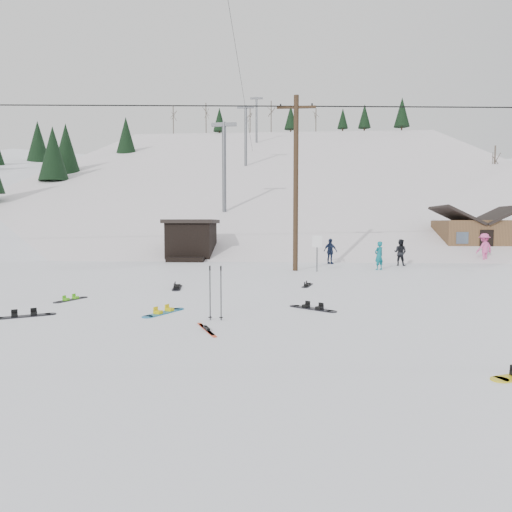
# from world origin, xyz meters

# --- Properties ---
(ground) EXTENTS (200.00, 200.00, 0.00)m
(ground) POSITION_xyz_m (0.00, 0.00, 0.00)
(ground) COLOR white
(ground) RESTS_ON ground
(ski_slope) EXTENTS (60.00, 85.24, 65.97)m
(ski_slope) POSITION_xyz_m (0.00, 55.00, -12.00)
(ski_slope) COLOR white
(ski_slope) RESTS_ON ground
(ridge_left) EXTENTS (47.54, 95.03, 58.38)m
(ridge_left) POSITION_xyz_m (-36.00, 48.00, -11.00)
(ridge_left) COLOR white
(ridge_left) RESTS_ON ground
(treeline_crest) EXTENTS (50.00, 6.00, 10.00)m
(treeline_crest) POSITION_xyz_m (0.00, 86.00, 0.00)
(treeline_crest) COLOR black
(treeline_crest) RESTS_ON ski_slope
(utility_pole) EXTENTS (2.00, 0.26, 9.00)m
(utility_pole) POSITION_xyz_m (2.00, 14.00, 4.68)
(utility_pole) COLOR #3A2819
(utility_pole) RESTS_ON ground
(trail_sign) EXTENTS (0.50, 0.09, 1.85)m
(trail_sign) POSITION_xyz_m (3.10, 13.58, 1.27)
(trail_sign) COLOR #595B60
(trail_sign) RESTS_ON ground
(lift_hut) EXTENTS (3.40, 4.10, 2.75)m
(lift_hut) POSITION_xyz_m (-5.00, 20.94, 1.36)
(lift_hut) COLOR black
(lift_hut) RESTS_ON ground
(lift_tower_near) EXTENTS (2.20, 0.36, 8.00)m
(lift_tower_near) POSITION_xyz_m (-4.00, 30.00, 7.86)
(lift_tower_near) COLOR #595B60
(lift_tower_near) RESTS_ON ski_slope
(lift_tower_mid) EXTENTS (2.20, 0.36, 8.00)m
(lift_tower_mid) POSITION_xyz_m (-4.00, 50.00, 14.36)
(lift_tower_mid) COLOR #595B60
(lift_tower_mid) RESTS_ON ski_slope
(lift_tower_far) EXTENTS (2.20, 0.36, 8.00)m
(lift_tower_far) POSITION_xyz_m (-4.00, 70.00, 20.86)
(lift_tower_far) COLOR #595B60
(lift_tower_far) RESTS_ON ski_slope
(cabin) EXTENTS (5.39, 4.40, 3.77)m
(cabin) POSITION_xyz_m (15.00, 24.00, 1.48)
(cabin) COLOR brown
(cabin) RESTS_ON ground
(hero_snowboard) EXTENTS (0.85, 1.45, 0.11)m
(hero_snowboard) POSITION_xyz_m (-1.75, 2.24, 0.03)
(hero_snowboard) COLOR #1871A2
(hero_snowboard) RESTS_ON ground
(hero_skis) EXTENTS (0.70, 1.38, 0.08)m
(hero_skis) POSITION_xyz_m (-0.23, 0.36, 0.02)
(hero_skis) COLOR #B63112
(hero_skis) RESTS_ON ground
(ski_poles) EXTENTS (0.38, 0.10, 1.38)m
(ski_poles) POSITION_xyz_m (-0.19, 1.47, 0.71)
(ski_poles) COLOR black
(ski_poles) RESTS_ON ground
(board_scatter_a) EXTENTS (1.35, 0.96, 0.11)m
(board_scatter_a) POSITION_xyz_m (-5.28, 1.51, 0.03)
(board_scatter_a) COLOR black
(board_scatter_a) RESTS_ON ground
(board_scatter_b) EXTENTS (0.55, 1.65, 0.12)m
(board_scatter_b) POSITION_xyz_m (-2.58, 7.08, 0.03)
(board_scatter_b) COLOR black
(board_scatter_b) RESTS_ON ground
(board_scatter_c) EXTENTS (0.62, 1.27, 0.09)m
(board_scatter_c) POSITION_xyz_m (-5.31, 4.14, 0.02)
(board_scatter_c) COLOR black
(board_scatter_c) RESTS_ON ground
(board_scatter_d) EXTENTS (1.31, 1.07, 0.11)m
(board_scatter_d) POSITION_xyz_m (2.34, 3.13, 0.03)
(board_scatter_d) COLOR black
(board_scatter_d) RESTS_ON ground
(board_scatter_f) EXTENTS (0.50, 1.33, 0.10)m
(board_scatter_f) POSITION_xyz_m (2.40, 8.11, 0.02)
(board_scatter_f) COLOR black
(board_scatter_f) RESTS_ON ground
(skier_teal) EXTENTS (0.66, 0.61, 1.52)m
(skier_teal) POSITION_xyz_m (6.45, 14.73, 0.76)
(skier_teal) COLOR #0B646F
(skier_teal) RESTS_ON ground
(skier_dark) EXTENTS (0.95, 0.91, 1.55)m
(skier_dark) POSITION_xyz_m (8.17, 17.28, 0.78)
(skier_dark) COLOR black
(skier_dark) RESTS_ON ground
(skier_pink) EXTENTS (1.37, 1.14, 1.85)m
(skier_pink) POSITION_xyz_m (13.98, 19.86, 0.92)
(skier_pink) COLOR #D24A8D
(skier_pink) RESTS_ON ground
(skier_navy) EXTENTS (0.96, 0.85, 1.56)m
(skier_navy) POSITION_xyz_m (4.19, 18.15, 0.78)
(skier_navy) COLOR #1B2644
(skier_navy) RESTS_ON ground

